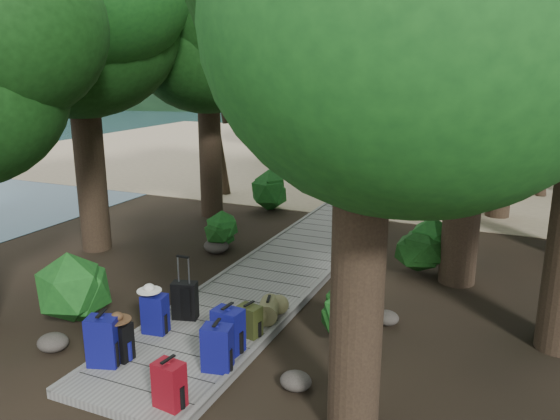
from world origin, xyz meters
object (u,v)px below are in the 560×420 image
at_px(kayak, 320,169).
at_px(lone_suitcase_on_sand, 389,188).
at_px(backpack_right_b, 217,346).
at_px(backpack_right_c, 228,328).
at_px(backpack_left_b, 120,339).
at_px(backpack_right_a, 169,382).
at_px(backpack_right_d, 249,319).
at_px(backpack_left_a, 103,339).
at_px(suitcase_on_boardwalk, 185,300).
at_px(duffel_right_khaki, 269,310).
at_px(sun_lounger, 500,189).
at_px(backpack_left_c, 155,312).

bearing_deg(kayak, lone_suitcase_on_sand, -56.61).
relative_size(backpack_right_b, backpack_right_c, 0.99).
xyz_separation_m(backpack_left_b, kayak, (-2.32, 14.88, -0.26)).
bearing_deg(lone_suitcase_on_sand, backpack_right_a, -93.41).
xyz_separation_m(backpack_right_d, lone_suitcase_on_sand, (-0.22, 10.49, -0.06)).
bearing_deg(backpack_right_d, backpack_left_a, -121.60).
bearing_deg(backpack_right_a, backpack_left_a, 169.48).
distance_m(backpack_left_a, suitcase_on_boardwalk, 1.68).
bearing_deg(kayak, suitcase_on_boardwalk, -95.01).
height_order(lone_suitcase_on_sand, kayak, lone_suitcase_on_sand).
bearing_deg(backpack_right_d, backpack_left_b, -123.46).
bearing_deg(backpack_left_b, backpack_right_b, 15.21).
bearing_deg(duffel_right_khaki, backpack_right_c, -111.96).
bearing_deg(backpack_right_a, backpack_right_d, 95.43).
bearing_deg(duffel_right_khaki, kayak, 89.40).
bearing_deg(backpack_left_b, duffel_right_khaki, 57.36).
xyz_separation_m(backpack_right_b, suitcase_on_boardwalk, (-1.28, 1.15, -0.04)).
xyz_separation_m(backpack_left_b, sun_lounger, (4.43, 13.07, -0.11)).
bearing_deg(suitcase_on_boardwalk, backpack_right_c, -44.81).
height_order(suitcase_on_boardwalk, lone_suitcase_on_sand, suitcase_on_boardwalk).
distance_m(backpack_right_d, lone_suitcase_on_sand, 10.50).
distance_m(backpack_left_a, lone_suitcase_on_sand, 12.12).
relative_size(backpack_left_c, backpack_right_c, 0.95).
relative_size(backpack_left_a, backpack_left_b, 1.27).
bearing_deg(backpack_left_a, backpack_right_a, -35.44).
xyz_separation_m(backpack_left_b, backpack_right_d, (1.34, 1.36, -0.04)).
xyz_separation_m(backpack_left_a, backpack_right_c, (1.39, 1.01, -0.03)).
distance_m(duffel_right_khaki, suitcase_on_boardwalk, 1.37).
xyz_separation_m(backpack_left_c, sun_lounger, (4.46, 12.20, -0.14)).
xyz_separation_m(backpack_left_c, backpack_right_c, (1.31, -0.06, 0.02)).
relative_size(backpack_left_c, sun_lounger, 0.37).
height_order(backpack_right_d, lone_suitcase_on_sand, backpack_right_d).
bearing_deg(backpack_left_b, backpack_right_c, 34.93).
xyz_separation_m(backpack_left_a, backpack_left_c, (0.07, 1.07, -0.05)).
relative_size(backpack_left_b, duffel_right_khaki, 1.17).
bearing_deg(backpack_right_a, backpack_right_c, 97.16).
relative_size(backpack_right_a, kayak, 0.23).
xyz_separation_m(backpack_right_c, backpack_right_d, (0.06, 0.55, -0.09)).
bearing_deg(backpack_right_c, backpack_left_c, -177.53).
bearing_deg(backpack_right_b, backpack_right_a, -108.22).
height_order(backpack_left_a, lone_suitcase_on_sand, backpack_left_a).
height_order(backpack_right_b, suitcase_on_boardwalk, backpack_right_b).
bearing_deg(backpack_right_b, backpack_left_a, -172.69).
height_order(backpack_right_b, backpack_right_d, backpack_right_b).
height_order(backpack_left_b, kayak, backpack_left_b).
relative_size(backpack_right_c, kayak, 0.25).
xyz_separation_m(backpack_left_a, backpack_right_b, (1.50, 0.51, -0.03)).
bearing_deg(backpack_left_b, backpack_right_d, 48.13).
distance_m(backpack_right_a, suitcase_on_boardwalk, 2.41).
height_order(backpack_left_b, backpack_right_a, backpack_right_a).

